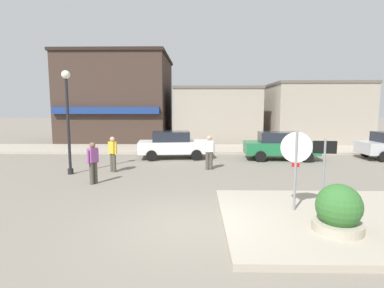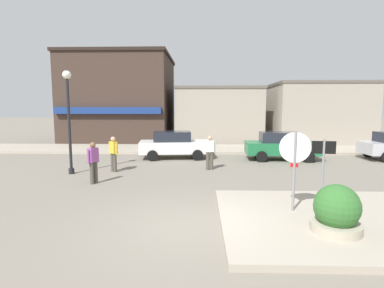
{
  "view_description": "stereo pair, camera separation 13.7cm",
  "coord_description": "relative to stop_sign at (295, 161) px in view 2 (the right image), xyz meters",
  "views": [
    {
      "loc": [
        0.22,
        -7.12,
        2.92
      ],
      "look_at": [
        -0.01,
        4.5,
        1.5
      ],
      "focal_mm": 28.0,
      "sensor_mm": 36.0,
      "label": 1
    },
    {
      "loc": [
        0.35,
        -7.12,
        2.92
      ],
      "look_at": [
        -0.01,
        4.5,
        1.5
      ],
      "focal_mm": 28.0,
      "sensor_mm": 36.0,
      "label": 2
    }
  ],
  "objects": [
    {
      "name": "building_storefront_left_near",
      "position": [
        -1.03,
        18.82,
        0.78
      ],
      "size": [
        7.09,
        7.3,
        4.59
      ],
      "color": "#9E9384",
      "rests_on": "ground"
    },
    {
      "name": "building_corner_shop",
      "position": [
        -9.5,
        18.66,
        2.16
      ],
      "size": [
        8.72,
        8.64,
        7.35
      ],
      "color": "#3D2D26",
      "rests_on": "ground"
    },
    {
      "name": "lamp_post",
      "position": [
        -8.24,
        4.93,
        1.44
      ],
      "size": [
        0.36,
        0.36,
        4.54
      ],
      "color": "black",
      "rests_on": "ground"
    },
    {
      "name": "ground_plane",
      "position": [
        -2.84,
        -0.8,
        -1.52
      ],
      "size": [
        160.0,
        160.0,
        0.0
      ],
      "primitive_type": "plane",
      "color": "gray"
    },
    {
      "name": "stop_sign",
      "position": [
        0.0,
        0.0,
        0.0
      ],
      "size": [
        0.81,
        0.13,
        2.3
      ],
      "color": "gray",
      "rests_on": "ground"
    },
    {
      "name": "pedestrian_kerb_side",
      "position": [
        -6.62,
        3.25,
        -0.65
      ],
      "size": [
        0.36,
        0.53,
        1.61
      ],
      "color": "#4C473D",
      "rests_on": "ground"
    },
    {
      "name": "building_storefront_left_mid",
      "position": [
        6.96,
        17.26,
        0.93
      ],
      "size": [
        7.26,
        6.4,
        4.88
      ],
      "color": "#9E9384",
      "rests_on": "ground"
    },
    {
      "name": "sidewalk_corner",
      "position": [
        1.21,
        -0.49,
        -1.44
      ],
      "size": [
        6.4,
        4.8,
        0.15
      ],
      "primitive_type": "cube",
      "color": "#A89E8C",
      "rests_on": "ground"
    },
    {
      "name": "pedestrian_crossing_far",
      "position": [
        -6.47,
        5.42,
        -0.65
      ],
      "size": [
        0.49,
        0.41,
        1.61
      ],
      "color": "#4C473D",
      "rests_on": "ground"
    },
    {
      "name": "parked_car_second",
      "position": [
        2.01,
        8.85,
        -0.71
      ],
      "size": [
        4.06,
        2.0,
        1.56
      ],
      "color": "#1E6B3D",
      "rests_on": "ground"
    },
    {
      "name": "one_way_sign",
      "position": [
        0.73,
        -0.06,
        -0.19
      ],
      "size": [
        0.6,
        0.1,
        2.1
      ],
      "color": "gray",
      "rests_on": "ground"
    },
    {
      "name": "parked_car_nearest",
      "position": [
        -4.04,
        9.17,
        -0.71
      ],
      "size": [
        4.16,
        2.19,
        1.56
      ],
      "color": "white",
      "rests_on": "ground"
    },
    {
      "name": "pedestrian_crossing_near",
      "position": [
        -2.08,
        6.01,
        -0.65
      ],
      "size": [
        0.56,
        0.29,
        1.61
      ],
      "color": "#4C473D",
      "rests_on": "ground"
    },
    {
      "name": "kerb_far",
      "position": [
        -2.84,
        12.58,
        -1.44
      ],
      "size": [
        80.0,
        4.0,
        0.15
      ],
      "primitive_type": "cube",
      "color": "#A89E8C",
      "rests_on": "ground"
    },
    {
      "name": "planter",
      "position": [
        0.55,
        -1.38,
        -0.96
      ],
      "size": [
        1.1,
        1.1,
        1.23
      ],
      "color": "#ADA38E",
      "rests_on": "ground"
    }
  ]
}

